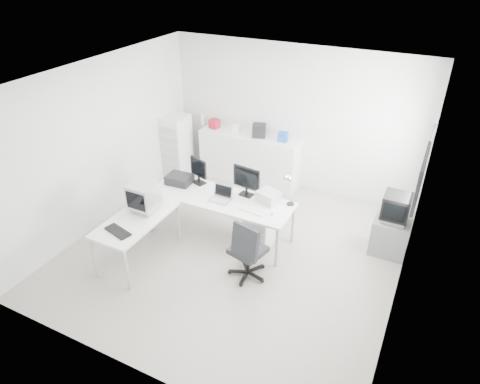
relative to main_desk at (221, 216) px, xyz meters
The scene contains 30 objects.
floor 0.62m from the main_desk, 35.77° to the right, with size 5.00×5.00×0.01m, color beige.
ceiling 2.47m from the main_desk, 35.77° to the right, with size 5.00×5.00×0.01m, color white.
back_wall 2.47m from the main_desk, 79.72° to the left, with size 5.00×0.02×2.80m, color silver.
left_wall 2.35m from the main_desk, behind, with size 0.02×5.00×2.80m, color silver.
right_wall 3.09m from the main_desk, ahead, with size 0.02×5.00×2.80m, color silver.
window 3.26m from the main_desk, 17.55° to the left, with size 0.02×1.20×1.10m, color white, non-canonical shape.
wall_picture 3.26m from the main_desk, ahead, with size 0.04×0.90×0.60m, color black, non-canonical shape.
main_desk is the anchor object (origin of this frame).
side_desk 1.39m from the main_desk, 127.69° to the right, with size 0.70×1.40×0.75m, color white, non-canonical shape.
drawer_pedestal 0.71m from the main_desk, ahead, with size 0.40×0.50×0.60m, color white.
inkjet_printer 0.97m from the main_desk, behind, with size 0.42×0.33×0.15m, color black.
lcd_monitor_small 0.86m from the main_desk, 155.56° to the left, with size 0.38×0.21×0.47m, color black, non-canonical shape.
lcd_monitor_large 0.76m from the main_desk, 35.54° to the left, with size 0.48×0.19×0.50m, color black, non-canonical shape.
laptop 0.49m from the main_desk, 63.43° to the right, with size 0.32×0.33×0.21m, color #B7B7BA, non-canonical shape.
white_keyboard 0.77m from the main_desk, 12.99° to the right, with size 0.42×0.13×0.02m, color white.
white_mouse 1.04m from the main_desk, ahead, with size 0.06×0.06×0.06m, color white.
laser_printer 0.91m from the main_desk, 16.35° to the left, with size 0.33×0.28×0.19m, color #A9A9A9.
desk_lamp 1.31m from the main_desk, 15.26° to the left, with size 0.17×0.17×0.52m, color silver, non-canonical shape.
crt_monitor 1.33m from the main_desk, 135.00° to the right, with size 0.35×0.35×0.41m, color #B7B7BA, non-canonical shape.
black_keyboard 1.77m from the main_desk, 119.54° to the right, with size 0.43×0.17×0.03m, color black.
office_chair 1.11m from the main_desk, 40.31° to the right, with size 0.59×0.59×1.03m, color #272A2C, non-canonical shape.
tv_cabinet 2.74m from the main_desk, 16.59° to the left, with size 0.55×0.45×0.60m, color slate.
crt_tv 2.77m from the main_desk, 16.59° to the left, with size 0.50×0.48×0.45m, color black, non-canonical shape.
sideboard 2.00m from the main_desk, 101.46° to the left, with size 2.06×0.51×1.03m, color white.
clutter_box_a 2.41m from the main_desk, 121.50° to the left, with size 0.19×0.16×0.19m, color maroon.
clutter_box_b 2.20m from the main_desk, 109.62° to the left, with size 0.15×0.13×0.15m, color white.
clutter_box_c 2.11m from the main_desk, 95.73° to the left, with size 0.25×0.23×0.25m, color black.
clutter_box_d 2.11m from the main_desk, 81.14° to the left, with size 0.18×0.16×0.18m, color #184AA8.
clutter_bottle 2.60m from the main_desk, 126.91° to the left, with size 0.07×0.07×0.22m, color white.
filing_cabinet 2.45m from the main_desk, 140.44° to the left, with size 0.46×0.54×1.30m, color white.
Camera 1 is at (2.52, -4.88, 4.36)m, focal length 32.00 mm.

